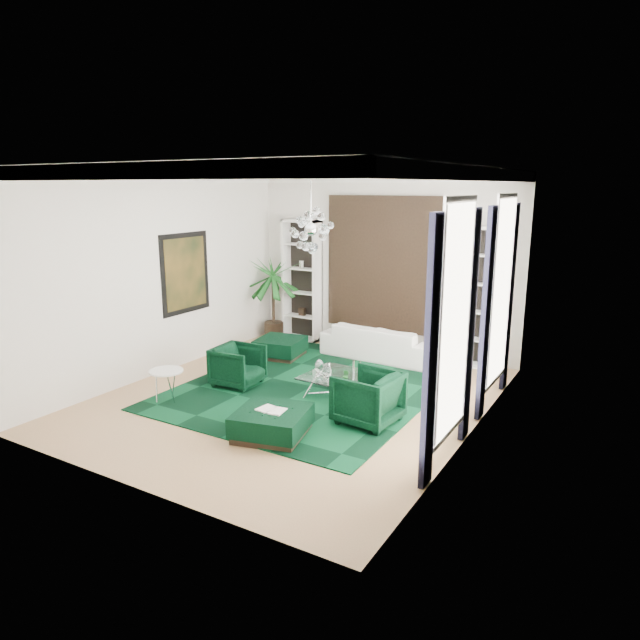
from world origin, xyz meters
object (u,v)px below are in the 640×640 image
Objects in this scene: coffee_table at (338,385)px; ottoman_side at (280,348)px; sofa at (380,342)px; armchair_left at (238,366)px; ottoman_front at (272,423)px; side_table at (167,386)px; armchair_right at (368,398)px; palm at (273,288)px.

coffee_table is 1.19× the size of ottoman_side.
ottoman_side is at bearing 30.69° from sofa.
armchair_left is 0.75× the size of coffee_table.
side_table reaches higher than ottoman_front.
armchair_right is at bearing 48.74° from ottoman_front.
coffee_table is 1.92× the size of side_table.
palm is at bearing 100.52° from side_table.
ottoman_side is 0.92× the size of ottoman_front.
side_table is 0.23× the size of palm.
armchair_right is 0.83× the size of coffee_table.
sofa is 2.66× the size of ottoman_side.
armchair_left is 0.82× the size of ottoman_front.
ottoman_front is at bearing 95.68° from sofa.
palm is (-1.30, 2.98, 0.87)m from armchair_left.
side_table reaches higher than coffee_table.
armchair_right is 3.42m from side_table.
armchair_right is 1.52m from ottoman_front.
ottoman_front reaches higher than coffee_table.
coffee_table is at bearing 99.42° from sofa.
ottoman_front is 1.76× the size of side_table.
side_table is at bearing -69.28° from armchair_right.
armchair_left reaches higher than sofa.
sofa reaches higher than ottoman_side.
coffee_table is (0.30, -2.39, -0.17)m from sofa.
side_table is (-2.03, -4.10, -0.08)m from sofa.
coffee_table is at bearing -80.64° from armchair_left.
palm reaches higher than armchair_right.
armchair_right is 0.36× the size of palm.
ottoman_side is (-0.34, 1.84, -0.17)m from armchair_left.
armchair_left reaches higher than ottoman_side.
palm reaches higher than sofa.
sofa is 2.11m from ottoman_side.
sofa reaches higher than ottoman_front.
sofa is 4.32m from ottoman_front.
coffee_table is at bearing 36.12° from side_table.
coffee_table is (1.82, 0.45, -0.18)m from armchair_left.
sofa reaches higher than side_table.
ottoman_front is at bearing -36.13° from armchair_right.
armchair_right reaches higher than sofa.
ottoman_front is (2.12, -3.30, -0.00)m from ottoman_side.
armchair_right is at bearing -39.61° from coffee_table.
ottoman_front is at bearing -134.09° from armchair_left.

